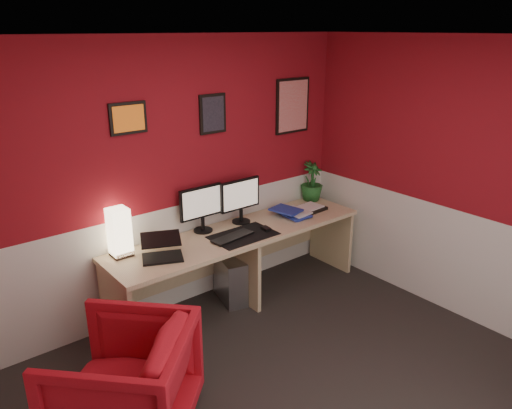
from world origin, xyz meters
name	(u,v)px	position (x,y,z in m)	size (l,w,h in m)	color
ground	(297,404)	(0.00, 0.00, 0.00)	(4.00, 3.50, 0.01)	black
ceiling	(309,36)	(0.00, 0.00, 2.50)	(4.00, 3.50, 0.01)	white
wall_back	(165,182)	(0.00, 1.75, 1.25)	(4.00, 0.01, 2.50)	maroon
wall_right	(468,185)	(2.00, 0.00, 1.25)	(0.01, 3.50, 2.50)	maroon
wainscot_back	(170,258)	(0.00, 1.75, 0.50)	(4.00, 0.01, 1.00)	silver
wainscot_right	(456,263)	(2.00, 0.00, 0.50)	(0.01, 3.50, 1.00)	silver
desk	(240,266)	(0.57, 1.41, 0.36)	(2.60, 0.65, 0.73)	tan
shoji_lamp	(120,234)	(-0.52, 1.62, 0.93)	(0.16, 0.16, 0.40)	#FFE5B2
laptop	(162,247)	(-0.28, 1.35, 0.84)	(0.33, 0.23, 0.22)	black
monitor_left	(202,202)	(0.31, 1.64, 1.02)	(0.45, 0.06, 0.58)	black
monitor_right	(241,194)	(0.72, 1.59, 1.02)	(0.45, 0.06, 0.58)	black
desk_mat	(243,235)	(0.53, 1.31, 0.73)	(0.60, 0.38, 0.01)	black
keyboard	(233,237)	(0.42, 1.32, 0.74)	(0.42, 0.14, 0.02)	black
mouse	(266,229)	(0.77, 1.27, 0.75)	(0.06, 0.10, 0.03)	black
book_bottom	(285,217)	(1.13, 1.39, 0.74)	(0.23, 0.31, 0.03)	navy
book_middle	(288,214)	(1.16, 1.38, 0.77)	(0.22, 0.29, 0.02)	silver
book_top	(280,213)	(1.07, 1.41, 0.79)	(0.22, 0.30, 0.03)	navy
zen_tray	(308,209)	(1.47, 1.41, 0.74)	(0.35, 0.25, 0.03)	black
potted_plant	(312,181)	(1.73, 1.63, 0.95)	(0.24, 0.24, 0.43)	#19591E
pc_tower	(230,278)	(0.50, 1.48, 0.23)	(0.20, 0.45, 0.45)	#99999E
armchair	(125,383)	(-1.04, 0.53, 0.38)	(0.82, 0.84, 0.77)	#B3121D
art_left	(128,118)	(-0.31, 1.74, 1.85)	(0.32, 0.02, 0.26)	orange
art_center	(213,114)	(0.52, 1.74, 1.80)	(0.28, 0.02, 0.36)	black
art_right	(292,106)	(1.51, 1.74, 1.78)	(0.44, 0.02, 0.56)	red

